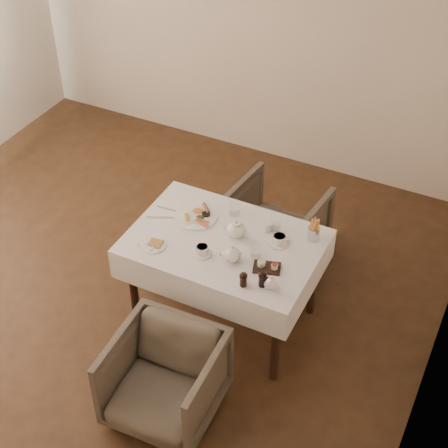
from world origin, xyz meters
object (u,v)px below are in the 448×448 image
armchair_far (275,226)px  teapot_centre (236,229)px  armchair_near (165,379)px  breakfast_plate (196,216)px  table (224,253)px

armchair_far → teapot_centre: (-0.00, -0.71, 0.50)m
armchair_near → breakfast_plate: size_ratio=2.21×
table → teapot_centre: teapot_centre is taller
breakfast_plate → table: bearing=-46.2°
table → breakfast_plate: breakfast_plate is taller
table → armchair_far: (0.05, 0.78, -0.32)m
table → armchair_near: bearing=-88.5°
table → armchair_near: table is taller
table → breakfast_plate: (-0.29, 0.14, 0.13)m
teapot_centre → table: bearing=-134.4°
breakfast_plate → teapot_centre: bearing=-31.6°
table → armchair_far: bearing=86.0°
armchair_far → teapot_centre: 0.87m
breakfast_plate → teapot_centre: 0.35m
armchair_near → armchair_far: (0.03, 1.66, 0.02)m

